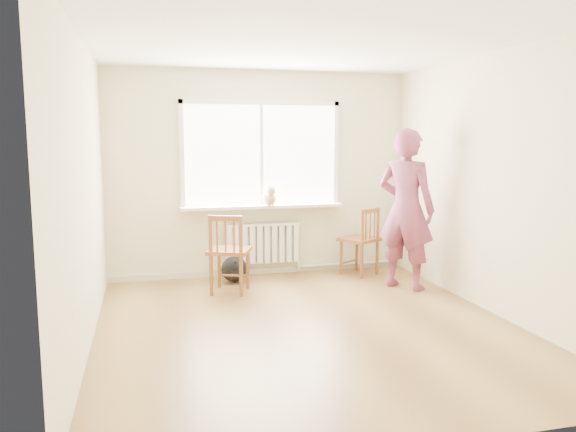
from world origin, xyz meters
TOP-DOWN VIEW (x-y plane):
  - floor at (0.00, 0.00)m, footprint 4.50×4.50m
  - ceiling at (0.00, 0.00)m, footprint 4.50×4.50m
  - back_wall at (0.00, 2.25)m, footprint 4.00×0.01m
  - window at (0.00, 2.22)m, footprint 2.12×0.05m
  - windowsill at (0.00, 2.14)m, footprint 2.15×0.22m
  - radiator at (0.00, 2.16)m, footprint 1.00×0.12m
  - heating_pipe at (1.25, 2.19)m, footprint 1.40×0.04m
  - baseboard at (0.00, 2.23)m, footprint 4.00×0.03m
  - chair_left at (-0.57, 1.39)m, footprint 0.60×0.59m
  - chair_right at (1.29, 1.83)m, footprint 0.61×0.60m
  - person at (1.55, 1.10)m, footprint 0.81×0.84m
  - cat at (0.07, 2.05)m, footprint 0.19×0.43m
  - backpack at (-0.43, 1.90)m, footprint 0.40×0.36m

SIDE VIEW (x-z plane):
  - floor at x=0.00m, z-range 0.00..0.00m
  - baseboard at x=0.00m, z-range 0.00..0.08m
  - heating_pipe at x=1.25m, z-range 0.06..0.10m
  - backpack at x=-0.43m, z-range 0.00..0.33m
  - radiator at x=0.00m, z-range 0.16..0.71m
  - chair_right at x=1.29m, z-range 0.00..0.92m
  - chair_left at x=-0.57m, z-range 0.00..0.95m
  - windowsill at x=0.00m, z-range 0.91..0.95m
  - person at x=1.55m, z-range 0.00..1.94m
  - cat at x=0.07m, z-range 0.92..1.21m
  - back_wall at x=0.00m, z-range 0.00..2.70m
  - window at x=0.00m, z-range 0.95..2.37m
  - ceiling at x=0.00m, z-range 2.70..2.70m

